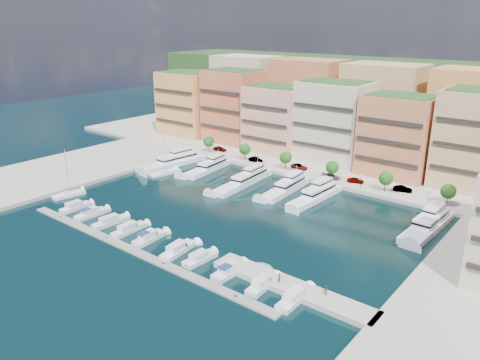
{
  "coord_description": "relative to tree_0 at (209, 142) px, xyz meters",
  "views": [
    {
      "loc": [
        67.65,
        -83.16,
        44.64
      ],
      "look_at": [
        -3.3,
        5.18,
        6.0
      ],
      "focal_mm": 35.0,
      "sensor_mm": 36.0,
      "label": 1
    }
  ],
  "objects": [
    {
      "name": "yacht_1",
      "position": [
        12.37,
        -13.59,
        -3.65
      ],
      "size": [
        6.76,
        20.12,
        7.3
      ],
      "color": "white",
      "rests_on": "ground"
    },
    {
      "name": "cruiser_0",
      "position": [
        7.82,
        -58.09,
        -4.2
      ],
      "size": [
        2.68,
        8.01,
        2.55
      ],
      "color": "silver",
      "rests_on": "ground"
    },
    {
      "name": "cruiser_6",
      "position": [
        50.48,
        -58.08,
        -4.2
      ],
      "size": [
        2.91,
        7.66,
        2.55
      ],
      "color": "silver",
      "rests_on": "ground"
    },
    {
      "name": "person_0",
      "position": [
        67.96,
        -56.18,
        -2.81
      ],
      "size": [
        0.58,
        0.76,
        1.87
      ],
      "primitive_type": "imported",
      "rotation": [
        0.0,
        0.0,
        1.78
      ],
      "color": "#222D45",
      "rests_on": "finger_pier"
    },
    {
      "name": "car_2",
      "position": [
        35.31,
        2.92,
        -2.96
      ],
      "size": [
        6.11,
        3.94,
        1.57
      ],
      "primitive_type": "imported",
      "rotation": [
        0.0,
        0.0,
        1.32
      ],
      "color": "gray",
      "rests_on": "north_quay"
    },
    {
      "name": "backblock_0",
      "position": [
        -15.0,
        40.5,
        11.26
      ],
      "size": [
        26.0,
        18.0,
        30.0
      ],
      "primitive_type": "cube",
      "color": "beige",
      "rests_on": "north_quay"
    },
    {
      "name": "car_4",
      "position": [
        54.68,
        1.73,
        -2.94
      ],
      "size": [
        5.02,
        3.11,
        1.6
      ],
      "primitive_type": "imported",
      "rotation": [
        0.0,
        0.0,
        1.85
      ],
      "color": "gray",
      "rests_on": "north_quay"
    },
    {
      "name": "tree_5",
      "position": [
        80.0,
        0.0,
        0.0
      ],
      "size": [
        3.8,
        3.8,
        5.65
      ],
      "color": "#473323",
      "rests_on": "north_quay"
    },
    {
      "name": "car_0",
      "position": [
        2.02,
        3.55,
        -2.91
      ],
      "size": [
        5.07,
        2.38,
        1.68
      ],
      "primitive_type": "imported",
      "rotation": [
        0.0,
        0.0,
        1.65
      ],
      "color": "gray",
      "rests_on": "north_quay"
    },
    {
      "name": "tree_3",
      "position": [
        48.0,
        0.0,
        0.0
      ],
      "size": [
        3.8,
        3.8,
        5.65
      ],
      "color": "#473323",
      "rests_on": "north_quay"
    },
    {
      "name": "sailboat_2",
      "position": [
        4.16,
        -24.55,
        -4.43
      ],
      "size": [
        4.47,
        10.1,
        13.2
      ],
      "color": "white",
      "rests_on": "ground"
    },
    {
      "name": "person_1",
      "position": [
        76.07,
        -54.45,
        -2.89
      ],
      "size": [
        1.04,
        0.98,
        1.71
      ],
      "primitive_type": "imported",
      "rotation": [
        0.0,
        0.0,
        3.68
      ],
      "color": "#4B3A2D",
      "rests_on": "finger_pier"
    },
    {
      "name": "car_1",
      "position": [
        20.04,
        0.54,
        -2.94
      ],
      "size": [
        4.93,
        1.82,
        1.61
      ],
      "primitive_type": "imported",
      "rotation": [
        0.0,
        0.0,
        1.55
      ],
      "color": "gray",
      "rests_on": "north_quay"
    },
    {
      "name": "lamppost_3",
      "position": [
        58.0,
        -2.3,
        -0.92
      ],
      "size": [
        0.3,
        0.3,
        4.2
      ],
      "color": "black",
      "rests_on": "north_quay"
    },
    {
      "name": "yacht_4",
      "position": [
        51.22,
        -14.2,
        -3.65
      ],
      "size": [
        5.19,
        21.21,
        7.3
      ],
      "color": "white",
      "rests_on": "ground"
    },
    {
      "name": "lamppost_0",
      "position": [
        4.0,
        -2.3,
        -0.92
      ],
      "size": [
        0.3,
        0.3,
        4.2
      ],
      "color": "black",
      "rests_on": "north_quay"
    },
    {
      "name": "apartment_2",
      "position": [
        17.0,
        16.49,
        7.57
      ],
      "size": [
        20.0,
        15.5,
        22.8
      ],
      "color": "tan",
      "rests_on": "north_quay"
    },
    {
      "name": "cruiser_2",
      "position": [
        22.06,
        -58.1,
        -4.2
      ],
      "size": [
        3.08,
        8.91,
        2.55
      ],
      "color": "silver",
      "rests_on": "ground"
    },
    {
      "name": "cruiser_4",
      "position": [
        35.6,
        -58.11,
        -4.17
      ],
      "size": [
        3.52,
        8.27,
        2.66
      ],
      "color": "silver",
      "rests_on": "ground"
    },
    {
      "name": "cruiser_3",
      "position": [
        28.81,
        -58.1,
        -4.2
      ],
      "size": [
        2.89,
        8.96,
        2.55
      ],
      "color": "silver",
      "rests_on": "ground"
    },
    {
      "name": "sailboat_0",
      "position": [
        -1.84,
        -53.93,
        -4.43
      ],
      "size": [
        4.27,
        8.83,
        13.2
      ],
      "color": "white",
      "rests_on": "ground"
    },
    {
      "name": "yacht_6",
      "position": [
        80.45,
        -14.62,
        -3.53
      ],
      "size": [
        5.86,
        22.29,
        7.3
      ],
      "color": "white",
      "rests_on": "ground"
    },
    {
      "name": "lamppost_1",
      "position": [
        22.0,
        -2.3,
        -0.92
      ],
      "size": [
        0.3,
        0.3,
        4.2
      ],
      "color": "black",
      "rests_on": "north_quay"
    },
    {
      "name": "tree_1",
      "position": [
        16.0,
        0.0,
        0.0
      ],
      "size": [
        3.8,
        3.8,
        5.65
      ],
      "color": "#473323",
      "rests_on": "north_quay"
    },
    {
      "name": "cruiser_1",
      "position": [
        14.47,
        -58.11,
        -4.17
      ],
      "size": [
        2.8,
        8.12,
        2.66
      ],
      "color": "silver",
      "rests_on": "ground"
    },
    {
      "name": "cruiser_9",
      "position": [
        72.36,
        -58.1,
        -4.2
      ],
      "size": [
        2.68,
        8.88,
        2.55
      ],
      "color": "silver",
      "rests_on": "ground"
    },
    {
      "name": "backblock_3",
      "position": [
        75.0,
        40.5,
        11.26
      ],
      "size": [
        26.0,
        18.0,
        30.0
      ],
      "primitive_type": "cube",
      "color": "#E19252",
      "rests_on": "north_quay"
    },
    {
      "name": "lamppost_2",
      "position": [
        40.0,
        -2.3,
        -0.92
      ],
      "size": [
        0.3,
        0.3,
        4.2
      ],
      "color": "black",
      "rests_on": "north_quay"
    },
    {
      "name": "tree_2",
      "position": [
        32.0,
        0.0,
        0.0
      ],
      "size": [
        3.8,
        3.8,
        5.65
      ],
      "color": "#473323",
      "rests_on": "north_quay"
    },
    {
      "name": "lamppost_4",
      "position": [
        76.0,
        -2.3,
        -0.92
      ],
      "size": [
        0.3,
        0.3,
        4.2
      ],
      "color": "black",
      "rests_on": "north_quay"
    },
    {
      "name": "yacht_3",
      "position": [
        41.7,
        -13.79,
        -3.53
      ],
      "size": [
        5.72,
        20.53,
        7.3
      ],
      "color": "white",
      "rests_on": "ground"
    },
    {
      "name": "north_quay",
      "position": [
        40.0,
        28.5,
        -4.74
      ],
      "size": [
        220.0,
        64.0,
        2.0
      ],
      "primitive_type": "cube",
      "color": "#9E998E",
      "rests_on": "ground"
    },
    {
      "name": "apartment_3",
      "position": [
        38.0,
        18.49,
        9.07
      ],
      "size": [
        22.0,
        16.5,
        25.8
      ],
      "color": "beige",
      "rests_on": "north_quay"
    },
    {
      "name": "apartment_0",
      "position": [
        -26.0,
        16.49,
        8.57
      ],
      "size": [
        22.0,
        16.5,
        24.8
      ],
      "color": "#E19252",
      "rests_on": "north_quay"
    },
    {
      "name": "finger_pier",
      "position": [
        70.0,
        -55.5,
        -4.74
      ],
      "size": [
        32.0,
        5.0,
        2.0
      ],
      "primitive_type": "cube",
      "color": "#9E998E",
      "rests_on": "ground"
    },
    {
      "name": "backblock_2",
      "position": [
        45.0,
        40.5,
        11.26
      ],
      "size": [
        26.0,
        18.0,
        30.0
      ],
      "primitive_type": "cube",
      "color": "tan",
      "rests_on": "north_quay"
    },
    {
      "name": "cruiser_8",
      "position": [
        65.62,
        -58.08,
        -4.2
      ],
      "size": [
        2.99,
        7.84,
        2.55
      ],
      "color": "silver",
      "rests_on": "ground"
    },
    {
      "name": "backblock_1",
      "position": [
        15.0,
        40.5,
        11.26
      ],
      "size": [
        26.0,
        18.0,
        30.0
      ],
      "primitive_type": "cube",
      "color": "#C86C4B",
      "rests_on": "north_quay"
    },
    {
      "name": "hillside",
      "position": [
        40.0,
        76.5,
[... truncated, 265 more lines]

